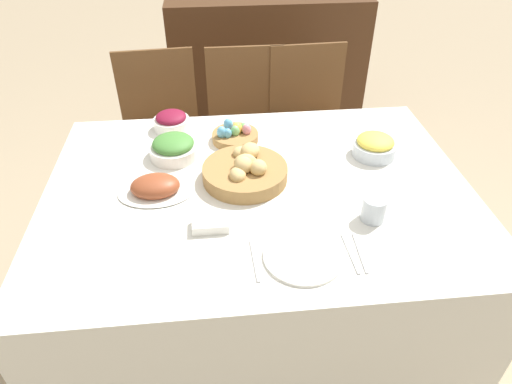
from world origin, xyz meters
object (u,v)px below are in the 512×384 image
ham_platter (155,188)px  drinking_cup (374,209)px  knife (350,253)px  fork (255,260)px  chair_far_right (310,123)px  chair_far_center (247,126)px  sideboard (267,67)px  bread_basket (245,170)px  egg_basket (235,135)px  spoon (360,252)px  green_salad_bowl (174,148)px  butter_dish (211,224)px  beet_salad_bowl (171,121)px  chair_far_left (161,131)px  pineapple_bowl (375,146)px  dinner_plate (303,256)px

ham_platter → drinking_cup: drinking_cup is taller
knife → fork: bearing=177.9°
chair_far_right → chair_far_center: (-0.35, 0.00, 0.00)m
sideboard → bread_basket: sideboard is taller
egg_basket → fork: egg_basket is taller
spoon → ham_platter: bearing=152.2°
green_salad_bowl → butter_dish: 0.46m
beet_salad_bowl → green_salad_bowl: 0.22m
fork → spoon: 0.32m
beet_salad_bowl → drinking_cup: size_ratio=1.83×
chair_far_right → butter_dish: (-0.57, -1.13, 0.28)m
spoon → drinking_cup: 0.18m
knife → chair_far_left: bearing=115.7°
chair_far_right → spoon: (-0.12, -1.29, 0.26)m
chair_far_right → drinking_cup: size_ratio=10.62×
chair_far_center → butter_dish: size_ratio=7.64×
pineapple_bowl → bread_basket: bearing=-167.8°
bread_basket → drinking_cup: bread_basket is taller
knife → spoon: size_ratio=1.00×
dinner_plate → pineapple_bowl: bearing=54.3°
bread_basket → beet_salad_bowl: (-0.29, 0.41, -0.00)m
green_salad_bowl → knife: green_salad_bowl is taller
knife → butter_dish: (-0.42, 0.16, 0.01)m
green_salad_bowl → drinking_cup: (0.67, -0.45, 0.00)m
bread_basket → beet_salad_bowl: size_ratio=2.02×
chair_far_left → butter_dish: chair_far_left is taller
green_salad_bowl → drinking_cup: green_salad_bowl is taller
chair_far_right → bread_basket: chair_far_right is taller
chair_far_left → chair_far_center: (0.47, 0.00, 0.00)m
bread_basket → beet_salad_bowl: 0.50m
bread_basket → dinner_plate: size_ratio=1.29×
sideboard → spoon: (0.02, -2.13, 0.27)m
pineapple_bowl → butter_dish: bearing=-150.3°
spoon → chair_far_right: bearing=86.8°
chair_far_center → ham_platter: (-0.40, -0.92, 0.28)m
pineapple_bowl → egg_basket: bearing=162.6°
chair_far_center → fork: size_ratio=5.22×
egg_basket → dinner_plate: 0.72m
pineapple_bowl → fork: bearing=-134.8°
chair_far_center → beet_salad_bowl: chair_far_center is taller
dinner_plate → fork: bearing=180.0°
bread_basket → egg_basket: (-0.02, 0.28, -0.01)m
egg_basket → butter_dish: bearing=-101.9°
spoon → green_salad_bowl: bearing=135.9°
chair_far_right → butter_dish: bearing=-119.5°
knife → beet_salad_bowl: bearing=122.4°
bread_basket → ham_platter: size_ratio=1.17×
beet_salad_bowl → dinner_plate: (0.42, -0.83, -0.03)m
drinking_cup → chair_far_center: bearing=105.7°
chair_far_center → chair_far_right: bearing=-0.2°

